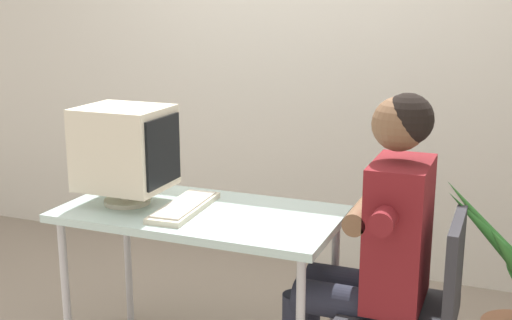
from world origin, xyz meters
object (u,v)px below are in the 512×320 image
object	(u,v)px
keyboard	(184,207)
office_chair	(416,303)
crt_monitor	(126,149)
desk	(200,224)
person_seated	(375,239)

from	to	relation	value
keyboard	office_chair	xyz separation A→B (m)	(1.01, 0.05, -0.30)
crt_monitor	keyboard	world-z (taller)	crt_monitor
keyboard	office_chair	size ratio (longest dim) A/B	0.56
desk	keyboard	xyz separation A→B (m)	(-0.06, -0.02, 0.08)
keyboard	person_seated	world-z (taller)	person_seated
office_chair	desk	bearing A→B (deg)	-178.54
desk	office_chair	size ratio (longest dim) A/B	1.46
crt_monitor	person_seated	distance (m)	1.15
office_chair	person_seated	world-z (taller)	person_seated
keyboard	crt_monitor	bearing A→B (deg)	-178.96
desk	office_chair	distance (m)	0.97
desk	office_chair	bearing A→B (deg)	1.46
office_chair	crt_monitor	bearing A→B (deg)	-177.61
desk	crt_monitor	distance (m)	0.47
desk	person_seated	distance (m)	0.77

